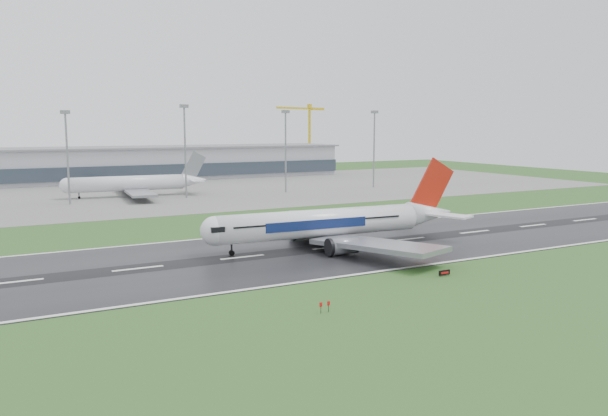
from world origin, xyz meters
TOP-DOWN VIEW (x-y plane):
  - ground at (0.00, 0.00)m, footprint 520.00×520.00m
  - runway at (0.00, 0.00)m, footprint 400.00×45.00m
  - apron at (0.00, 125.00)m, footprint 400.00×130.00m
  - terminal at (0.00, 185.00)m, footprint 240.00×36.00m
  - main_airliner at (22.03, 1.08)m, footprint 61.91×59.26m
  - parked_airliner at (2.90, 113.20)m, footprint 56.30×52.94m
  - tower_crane at (122.32, 200.00)m, footprint 37.35×14.64m
  - runway_sign at (25.07, -29.36)m, footprint 2.31×0.70m
  - floodmast_2 at (-20.37, 100.00)m, footprint 0.64×0.64m
  - floodmast_3 at (18.63, 100.00)m, footprint 0.64×0.64m
  - floodmast_4 at (58.12, 100.00)m, footprint 0.64×0.64m
  - floodmast_5 at (99.08, 100.00)m, footprint 0.64×0.64m

SIDE VIEW (x-z plane):
  - ground at x=0.00m, z-range 0.00..0.00m
  - apron at x=0.00m, z-range 0.00..0.08m
  - runway at x=0.00m, z-range 0.00..0.10m
  - runway_sign at x=25.07m, z-range 0.00..1.04m
  - terminal at x=0.00m, z-range 0.00..15.00m
  - parked_airliner at x=2.90m, z-range 0.08..15.57m
  - main_airliner at x=22.03m, z-range 0.10..17.49m
  - floodmast_2 at x=-20.37m, z-range 0.00..29.29m
  - floodmast_4 at x=58.12m, z-range 0.00..30.37m
  - floodmast_5 at x=99.08m, z-range 0.00..30.73m
  - floodmast_3 at x=18.63m, z-range 0.00..31.82m
  - tower_crane at x=122.32m, z-range 0.00..38.75m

